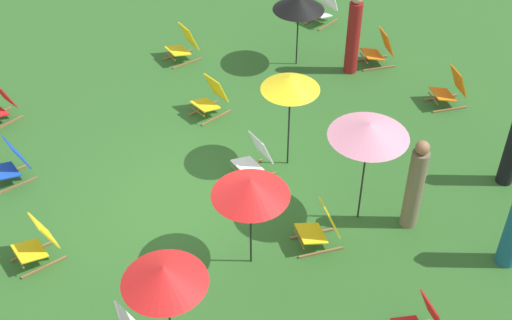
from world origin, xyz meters
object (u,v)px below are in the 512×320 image
(umbrella_2, at_px, (164,275))
(umbrella_4, at_px, (299,3))
(deckchair_7, at_px, (254,158))
(umbrella_0, at_px, (251,187))
(deckchair_5, at_px, (324,8))
(person_2, at_px, (415,186))
(deckchair_10, at_px, (11,164))
(deckchair_0, at_px, (450,89))
(umbrella_3, at_px, (369,130))
(deckchair_4, at_px, (379,49))
(deckchair_13, at_px, (211,98))
(deckchair_11, at_px, (184,45))
(umbrella_1, at_px, (290,82))
(person_0, at_px, (353,35))
(deckchair_9, at_px, (320,227))
(deckchair_8, at_px, (38,242))

(umbrella_2, height_order, umbrella_4, umbrella_2)
(deckchair_7, distance_m, umbrella_2, 4.45)
(umbrella_0, bearing_deg, deckchair_5, 137.47)
(umbrella_0, xyz_separation_m, person_2, (0.59, 2.74, -0.76))
(deckchair_10, distance_m, umbrella_0, 4.92)
(deckchair_0, xyz_separation_m, deckchair_5, (-4.22, -0.27, 0.00))
(deckchair_0, xyz_separation_m, umbrella_3, (1.77, -3.63, 1.52))
(deckchair_4, bearing_deg, deckchair_13, -77.44)
(deckchair_7, bearing_deg, deckchair_4, 109.36)
(deckchair_11, height_order, person_2, person_2)
(umbrella_0, xyz_separation_m, umbrella_1, (-1.78, 1.81, 0.20))
(deckchair_4, distance_m, person_2, 5.09)
(deckchair_7, distance_m, umbrella_3, 2.60)
(deckchair_0, height_order, deckchair_10, same)
(deckchair_7, relative_size, person_0, 0.44)
(deckchair_9, bearing_deg, deckchair_11, -171.17)
(deckchair_11, xyz_separation_m, person_2, (6.67, 1.02, 0.48))
(umbrella_0, bearing_deg, deckchair_10, -144.82)
(deckchair_5, height_order, person_2, person_2)
(deckchair_7, height_order, umbrella_3, umbrella_3)
(deckchair_4, xyz_separation_m, deckchair_7, (1.87, -4.31, 0.00))
(deckchair_7, relative_size, umbrella_2, 0.41)
(deckchair_0, relative_size, deckchair_11, 1.04)
(umbrella_1, relative_size, person_0, 1.04)
(deckchair_7, height_order, deckchair_10, same)
(deckchair_4, height_order, umbrella_1, umbrella_1)
(deckchair_0, relative_size, umbrella_4, 0.51)
(deckchair_13, xyz_separation_m, umbrella_3, (3.96, 0.79, 1.52))
(deckchair_7, relative_size, umbrella_1, 0.42)
(deckchair_9, xyz_separation_m, deckchair_11, (-6.30, 0.55, 0.00))
(umbrella_3, height_order, person_2, umbrella_3)
(umbrella_0, distance_m, umbrella_3, 2.11)
(deckchair_8, bearing_deg, umbrella_1, 84.25)
(umbrella_3, bearing_deg, person_2, 49.75)
(umbrella_4, bearing_deg, deckchair_13, -74.21)
(deckchair_4, relative_size, deckchair_13, 1.02)
(deckchair_0, bearing_deg, deckchair_13, -100.43)
(deckchair_9, bearing_deg, deckchair_10, -122.59)
(deckchair_0, distance_m, person_2, 3.80)
(deckchair_11, height_order, umbrella_2, umbrella_2)
(deckchair_7, height_order, deckchair_8, same)
(deckchair_9, height_order, umbrella_0, umbrella_0)
(deckchair_0, relative_size, person_2, 0.49)
(deckchair_11, bearing_deg, deckchair_9, -9.12)
(deckchair_10, xyz_separation_m, person_2, (4.49, 5.49, 0.48))
(umbrella_1, bearing_deg, deckchair_4, 118.02)
(person_2, bearing_deg, umbrella_2, 141.76)
(deckchair_9, relative_size, deckchair_10, 1.02)
(deckchair_9, distance_m, umbrella_2, 3.50)
(deckchair_0, relative_size, deckchair_4, 1.00)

